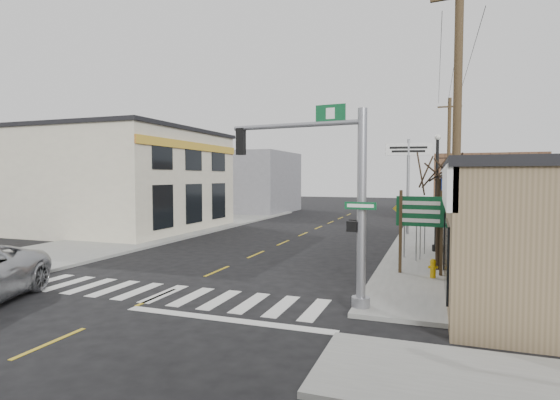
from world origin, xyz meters
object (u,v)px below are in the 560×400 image
(traffic_signal_pole, at_px, (338,186))
(fire_hydrant, at_px, (433,267))
(guide_sign, at_px, (421,221))
(bare_tree, at_px, (440,162))
(lamp_post, at_px, (438,184))
(dance_center_sign, at_px, (408,162))
(utility_pole_far, at_px, (449,163))
(utility_pole_near, at_px, (457,133))

(traffic_signal_pole, relative_size, fire_hydrant, 8.19)
(guide_sign, xyz_separation_m, bare_tree, (0.64, 1.08, 2.20))
(lamp_post, bearing_deg, dance_center_sign, 115.25)
(lamp_post, bearing_deg, traffic_signal_pole, -95.06)
(bare_tree, xyz_separation_m, utility_pole_far, (0.66, 13.72, 0.38))
(utility_pole_far, bearing_deg, utility_pole_near, -90.44)
(fire_hydrant, bearing_deg, bare_tree, 83.41)
(utility_pole_far, bearing_deg, bare_tree, -92.45)
(lamp_post, relative_size, utility_pole_near, 0.59)
(bare_tree, bearing_deg, utility_pole_near, -83.29)
(utility_pole_near, bearing_deg, guide_sign, 118.54)
(traffic_signal_pole, distance_m, fire_hydrant, 5.90)
(traffic_signal_pole, xyz_separation_m, guide_sign, (2.09, 4.88, -1.37))
(fire_hydrant, distance_m, bare_tree, 4.14)
(utility_pole_far, bearing_deg, lamp_post, -93.93)
(dance_center_sign, distance_m, bare_tree, 10.85)
(fire_hydrant, bearing_deg, utility_pole_near, -73.77)
(utility_pole_near, distance_m, utility_pole_far, 17.41)
(guide_sign, xyz_separation_m, dance_center_sign, (-1.15, 11.77, 2.59))
(lamp_post, bearing_deg, bare_tree, -80.14)
(traffic_signal_pole, bearing_deg, dance_center_sign, 92.16)
(traffic_signal_pole, xyz_separation_m, lamp_post, (2.71, 10.40, -0.08))
(guide_sign, xyz_separation_m, utility_pole_far, (1.30, 14.81, 2.58))
(fire_hydrant, bearing_deg, traffic_signal_pole, -120.15)
(bare_tree, relative_size, utility_pole_near, 0.55)
(dance_center_sign, bearing_deg, utility_pole_near, -91.47)
(utility_pole_near, bearing_deg, bare_tree, 102.82)
(fire_hydrant, distance_m, lamp_post, 6.68)
(guide_sign, distance_m, lamp_post, 5.70)
(fire_hydrant, relative_size, dance_center_sign, 0.11)
(fire_hydrant, height_order, dance_center_sign, dance_center_sign)
(guide_sign, height_order, utility_pole_near, utility_pole_near)
(dance_center_sign, bearing_deg, utility_pole_far, 40.81)
(dance_center_sign, bearing_deg, lamp_post, -84.52)
(fire_hydrant, height_order, lamp_post, lamp_post)
(guide_sign, bearing_deg, fire_hydrant, -41.68)
(fire_hydrant, xyz_separation_m, dance_center_sign, (-1.61, 12.26, 4.21))
(fire_hydrant, relative_size, lamp_post, 0.12)
(lamp_post, xyz_separation_m, utility_pole_near, (0.46, -8.12, 1.65))
(dance_center_sign, height_order, bare_tree, dance_center_sign)
(fire_hydrant, xyz_separation_m, bare_tree, (0.18, 1.57, 3.83))
(fire_hydrant, relative_size, bare_tree, 0.13)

